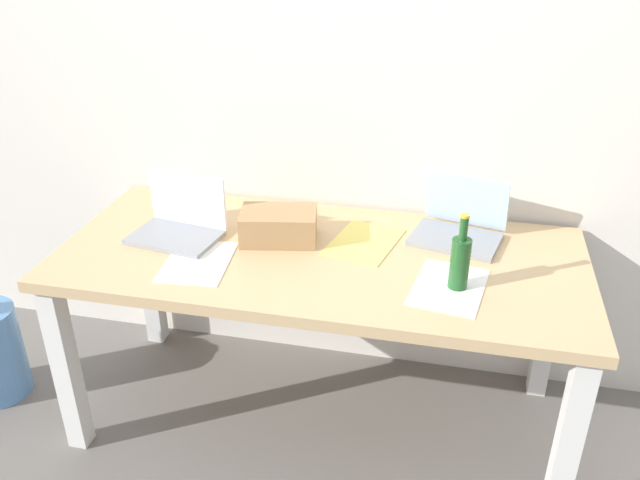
{
  "coord_description": "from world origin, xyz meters",
  "views": [
    {
      "loc": [
        0.42,
        -1.91,
        1.8
      ],
      "look_at": [
        0.0,
        0.0,
        0.77
      ],
      "focal_mm": 36.68,
      "sensor_mm": 36.0,
      "label": 1
    }
  ],
  "objects_px": {
    "laptop_right": "(459,226)",
    "cardboard_box": "(279,226)",
    "laptop_left": "(179,224)",
    "beer_bottle": "(460,261)",
    "desk": "(320,276)",
    "computer_mouse": "(265,207)"
  },
  "relations": [
    {
      "from": "laptop_right",
      "to": "cardboard_box",
      "type": "distance_m",
      "value": 0.64
    },
    {
      "from": "laptop_left",
      "to": "cardboard_box",
      "type": "distance_m",
      "value": 0.36
    },
    {
      "from": "laptop_right",
      "to": "beer_bottle",
      "type": "distance_m",
      "value": 0.35
    },
    {
      "from": "desk",
      "to": "cardboard_box",
      "type": "relative_size",
      "value": 6.8
    },
    {
      "from": "beer_bottle",
      "to": "computer_mouse",
      "type": "distance_m",
      "value": 0.85
    },
    {
      "from": "desk",
      "to": "laptop_left",
      "type": "distance_m",
      "value": 0.54
    },
    {
      "from": "beer_bottle",
      "to": "laptop_left",
      "type": "bearing_deg",
      "value": 171.77
    },
    {
      "from": "laptop_right",
      "to": "computer_mouse",
      "type": "xyz_separation_m",
      "value": [
        -0.74,
        0.06,
        -0.03
      ]
    },
    {
      "from": "desk",
      "to": "cardboard_box",
      "type": "xyz_separation_m",
      "value": [
        -0.16,
        0.07,
        0.14
      ]
    },
    {
      "from": "beer_bottle",
      "to": "laptop_right",
      "type": "bearing_deg",
      "value": 91.55
    },
    {
      "from": "laptop_left",
      "to": "beer_bottle",
      "type": "distance_m",
      "value": 0.99
    },
    {
      "from": "desk",
      "to": "laptop_left",
      "type": "xyz_separation_m",
      "value": [
        -0.52,
        0.02,
        0.14
      ]
    },
    {
      "from": "laptop_left",
      "to": "cardboard_box",
      "type": "relative_size",
      "value": 1.26
    },
    {
      "from": "laptop_left",
      "to": "laptop_right",
      "type": "xyz_separation_m",
      "value": [
        0.97,
        0.2,
        -0.0
      ]
    },
    {
      "from": "laptop_right",
      "to": "computer_mouse",
      "type": "height_order",
      "value": "laptop_right"
    },
    {
      "from": "laptop_left",
      "to": "computer_mouse",
      "type": "distance_m",
      "value": 0.35
    },
    {
      "from": "computer_mouse",
      "to": "cardboard_box",
      "type": "height_order",
      "value": "cardboard_box"
    },
    {
      "from": "laptop_right",
      "to": "computer_mouse",
      "type": "distance_m",
      "value": 0.74
    },
    {
      "from": "laptop_left",
      "to": "desk",
      "type": "bearing_deg",
      "value": -2.03
    },
    {
      "from": "desk",
      "to": "beer_bottle",
      "type": "height_order",
      "value": "beer_bottle"
    },
    {
      "from": "computer_mouse",
      "to": "cardboard_box",
      "type": "relative_size",
      "value": 0.38
    },
    {
      "from": "beer_bottle",
      "to": "cardboard_box",
      "type": "xyz_separation_m",
      "value": [
        -0.63,
        0.19,
        -0.04
      ]
    }
  ]
}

